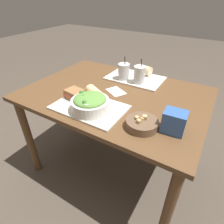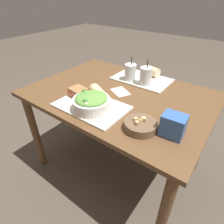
% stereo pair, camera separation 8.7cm
% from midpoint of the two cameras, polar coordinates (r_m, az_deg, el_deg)
% --- Properties ---
extents(ground_plane, '(12.00, 12.00, 0.00)m').
position_cam_midpoint_polar(ground_plane, '(1.87, 3.06, -15.65)').
color(ground_plane, '#4C4238').
extents(dining_table, '(1.30, 0.94, 0.78)m').
position_cam_midpoint_polar(dining_table, '(1.43, 3.86, 2.20)').
color(dining_table, brown).
rests_on(dining_table, ground_plane).
extents(tray_near, '(0.46, 0.30, 0.01)m').
position_cam_midpoint_polar(tray_near, '(1.21, -4.27, 1.75)').
color(tray_near, beige).
rests_on(tray_near, dining_table).
extents(tray_far, '(0.46, 0.30, 0.01)m').
position_cam_midpoint_polar(tray_far, '(1.60, 10.62, 9.77)').
color(tray_far, beige).
rests_on(tray_far, dining_table).
extents(salad_bowl, '(0.23, 0.23, 0.11)m').
position_cam_midpoint_polar(salad_bowl, '(1.14, -4.26, 3.08)').
color(salad_bowl, white).
rests_on(salad_bowl, tray_near).
extents(soup_bowl, '(0.18, 0.18, 0.07)m').
position_cam_midpoint_polar(soup_bowl, '(1.03, 11.12, -4.03)').
color(soup_bowl, brown).
rests_on(soup_bowl, dining_table).
extents(sandwich_near, '(0.13, 0.11, 0.06)m').
position_cam_midpoint_polar(sandwich_near, '(1.30, -8.29, 5.85)').
color(sandwich_near, olive).
rests_on(sandwich_near, tray_near).
extents(baguette_near, '(0.15, 0.13, 0.08)m').
position_cam_midpoint_polar(baguette_near, '(1.27, -2.42, 5.90)').
color(baguette_near, '#DBBC84').
rests_on(baguette_near, tray_near).
extents(baguette_far, '(0.13, 0.10, 0.08)m').
position_cam_midpoint_polar(baguette_far, '(1.66, 13.69, 11.90)').
color(baguette_far, '#DBBC84').
rests_on(baguette_far, tray_far).
extents(drink_cup_dark, '(0.09, 0.09, 0.19)m').
position_cam_midpoint_polar(drink_cup_dark, '(1.54, 7.22, 11.79)').
color(drink_cup_dark, silver).
rests_on(drink_cup_dark, tray_far).
extents(drink_cup_red, '(0.09, 0.09, 0.19)m').
position_cam_midpoint_polar(drink_cup_red, '(1.49, 11.87, 10.54)').
color(drink_cup_red, silver).
rests_on(drink_cup_red, tray_far).
extents(chip_bag, '(0.12, 0.10, 0.12)m').
position_cam_midpoint_polar(chip_bag, '(1.01, 20.53, -3.93)').
color(chip_bag, '#335BA3').
rests_on(chip_bag, dining_table).
extents(napkin_folded, '(0.17, 0.16, 0.00)m').
position_cam_midpoint_polar(napkin_folded, '(1.39, 4.46, 6.12)').
color(napkin_folded, white).
rests_on(napkin_folded, dining_table).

